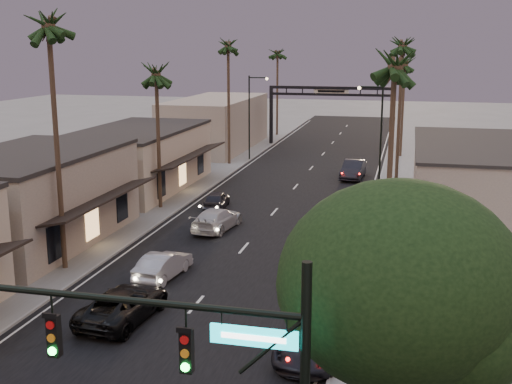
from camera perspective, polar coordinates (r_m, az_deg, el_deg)
The scene contains 28 objects.
ground at distance 50.45m, azimuth 2.34°, elevation -0.94°, with size 200.00×200.00×0.00m, color slate.
road at distance 55.23m, azimuth 3.36°, elevation 0.26°, with size 14.00×120.00×0.02m, color black.
sidewalk_left at distance 64.12m, azimuth -3.90°, elevation 2.07°, with size 5.00×92.00×0.12m, color slate.
sidewalk_right at distance 61.25m, azimuth 13.32°, elevation 1.24°, with size 5.00×92.00×0.12m, color slate.
storefront_mid at distance 41.85m, azimuth -19.33°, elevation -0.68°, with size 8.00×14.00×5.50m, color gray.
storefront_far at distance 55.70m, azimuth -10.47°, elevation 2.79°, with size 8.00×16.00×5.00m, color #B8A48C.
storefront_dist at distance 76.98m, azimuth -3.54°, elevation 6.09°, with size 8.00×20.00×6.00m, color gray.
building_right at distance 49.22m, azimuth 18.57°, elevation 1.02°, with size 8.00×18.00×5.00m, color gray.
traffic_signal at distance 14.42m, azimuth -3.45°, elevation -15.88°, with size 8.51×0.22×7.80m.
corner_tree at distance 16.66m, azimuth 12.83°, elevation -8.72°, with size 6.20×6.20×8.80m.
arch at distance 78.91m, azimuth 6.68°, elevation 8.04°, with size 15.20×0.40×7.27m.
streetlight_right at distance 53.56m, azimuth 10.77°, elevation 5.45°, with size 2.13×0.30×9.00m.
streetlight_left at distance 68.40m, azimuth -0.38°, elevation 7.23°, with size 2.13×0.30×9.00m.
palm_lb at distance 35.11m, azimuth -18.01°, elevation 14.48°, with size 3.20×3.20×15.20m.
palm_lc at distance 47.66m, azimuth -8.89°, elevation 10.84°, with size 3.20×3.20×12.20m.
palm_ld at distance 65.61m, azimuth -2.50°, elevation 13.18°, with size 3.20×3.20×14.20m.
palm_ra at distance 32.09m, azimuth 12.26°, elevation 11.55°, with size 3.20×3.20×13.20m.
palm_rb at distance 52.09m, azimuth 12.93°, elevation 12.97°, with size 3.20×3.20×14.20m.
palm_rc at distance 72.10m, azimuth 13.11°, elevation 11.29°, with size 3.20×3.20×12.20m.
palm_far at distance 87.89m, azimuth 1.93°, elevation 12.46°, with size 3.20×3.20×13.20m.
oncoming_pickup at distance 29.67m, azimuth -11.71°, elevation -9.77°, with size 2.44×5.30×1.47m, color black.
oncoming_silver at distance 34.48m, azimuth -8.25°, elevation -6.44°, with size 1.48×4.25×1.40m, color gray.
oncoming_white at distance 42.93m, azimuth -3.51°, elevation -2.41°, with size 2.06×5.06×1.47m, color #ADADAD.
oncoming_dgrey at distance 48.52m, azimuth -3.55°, elevation -0.70°, with size 1.58×3.92×1.34m, color black.
curbside_near at distance 26.13m, azimuth 5.18°, elevation -12.84°, with size 2.35×5.10×1.42m, color black.
curbside_black at distance 32.77m, azimuth 7.08°, elevation -7.17°, with size 2.39×5.88×1.71m, color black.
curbside_grey at distance 43.07m, azimuth 8.26°, elevation -2.45°, with size 1.78×4.42×1.51m, color #424246.
curbside_far at distance 60.11m, azimuth 8.65°, elevation 1.98°, with size 1.78×5.11×1.69m, color black.
Camera 1 is at (9.46, -8.08, 12.00)m, focal length 45.00 mm.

